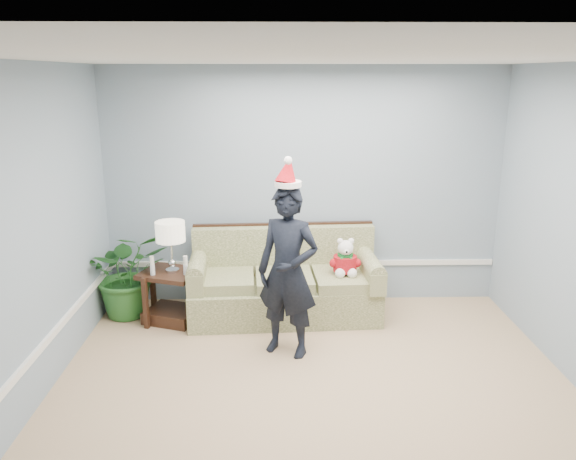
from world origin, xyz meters
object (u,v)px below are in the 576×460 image
at_px(sofa, 284,285).
at_px(table_lamp, 170,234).
at_px(houseplant, 128,273).
at_px(teddy_bear, 345,261).
at_px(side_table, 172,302).
at_px(man, 288,272).

height_order(sofa, table_lamp, table_lamp).
bearing_deg(houseplant, teddy_bear, -3.20).
xyz_separation_m(sofa, teddy_bear, (0.66, -0.12, 0.31)).
distance_m(side_table, teddy_bear, 1.93).
bearing_deg(teddy_bear, sofa, 168.63).
height_order(houseplant, man, man).
bearing_deg(table_lamp, teddy_bear, 1.46).
xyz_separation_m(sofa, man, (0.02, -0.91, 0.48)).
distance_m(table_lamp, man, 1.43).
xyz_separation_m(side_table, man, (1.24, -0.74, 0.60)).
xyz_separation_m(man, teddy_bear, (0.63, 0.78, -0.17)).
bearing_deg(side_table, table_lamp, -12.85).
height_order(houseplant, teddy_bear, houseplant).
distance_m(sofa, teddy_bear, 0.74).
distance_m(man, teddy_bear, 1.02).
bearing_deg(teddy_bear, table_lamp, -179.20).
bearing_deg(sofa, houseplant, 176.66).
height_order(sofa, houseplant, houseplant).
height_order(table_lamp, man, man).
distance_m(houseplant, teddy_bear, 2.38).
relative_size(sofa, man, 1.28).
height_order(sofa, teddy_bear, sofa).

